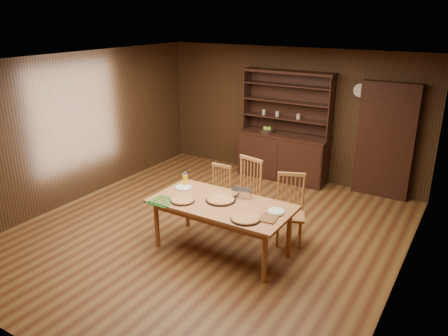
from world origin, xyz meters
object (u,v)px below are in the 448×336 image
Objects in this scene: juice_bottle at (185,179)px; dining_table at (221,208)px; chair_center at (246,191)px; chair_right at (290,206)px; china_hutch at (283,150)px; chair_left at (219,191)px.

dining_table is at bearing -18.29° from juice_bottle.
chair_center is at bearing 95.85° from dining_table.
dining_table is 1.89× the size of chair_right.
china_hutch is 1.11× the size of dining_table.
chair_left is 1.29m from chair_right.
chair_right is (0.78, -0.08, -0.04)m from chair_center.
chair_left is at bearing 71.15° from juice_bottle.
china_hutch reaches higher than chair_right.
chair_left reaches higher than dining_table.
chair_left is 0.75m from juice_bottle.
dining_table is 1.76× the size of chair_center.
chair_center is 0.78m from chair_right.
china_hutch is 10.60× the size of juice_bottle.
chair_left is at bearing -93.58° from china_hutch.
china_hutch is 2.09× the size of chair_right.
chair_center reaches higher than juice_bottle.
chair_left is 0.88× the size of chair_right.
china_hutch is at bearing 85.80° from chair_left.
juice_bottle reaches higher than dining_table.
china_hutch is 1.94× the size of chair_center.
juice_bottle is at bearing -97.02° from china_hutch.
chair_right is at bearing 5.10° from chair_center.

